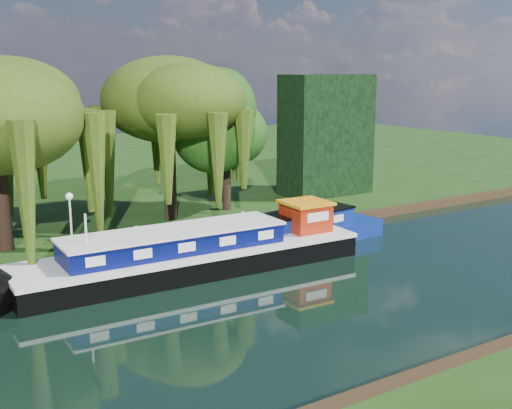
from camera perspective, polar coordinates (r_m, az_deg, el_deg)
ground at (r=23.22m, az=-9.52°, el=-10.66°), size 120.00×120.00×0.00m
dutch_barge at (r=28.69m, az=-5.38°, el=-4.33°), size 15.85×3.98×3.33m
narrowboat at (r=31.42m, az=1.69°, el=-3.05°), size 13.70×3.79×1.97m
white_cruiser at (r=35.57m, az=6.80°, el=-2.49°), size 2.31×2.00×1.20m
willow_right at (r=35.99m, az=-7.82°, el=8.08°), size 6.76×6.76×8.23m
tree_far_right at (r=38.25m, az=-2.68°, el=6.91°), size 4.44×4.44×7.26m
conifer_hedge at (r=43.61m, az=6.25°, el=6.17°), size 6.00×3.00×8.00m
lamppost at (r=32.20m, az=-16.22°, el=-0.02°), size 0.36×0.36×2.56m
mooring_posts at (r=30.31m, az=-16.74°, el=-3.66°), size 19.16×0.16×1.00m
reeds_near at (r=21.13m, az=17.15°, el=-11.81°), size 33.70×1.50×1.10m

